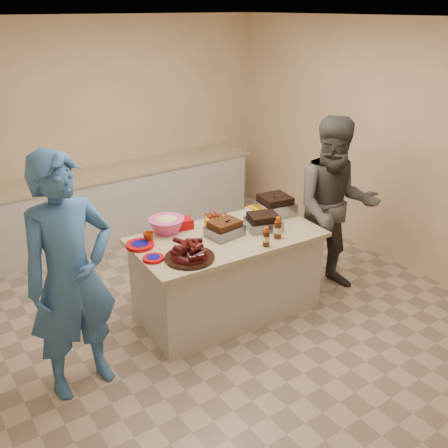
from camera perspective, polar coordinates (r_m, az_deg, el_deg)
room at (r=5.09m, az=-0.41°, el=-9.53°), size 4.50×5.00×2.70m
back_counter at (r=6.62m, az=-11.39°, el=2.53°), size 3.60×0.64×0.90m
island at (r=5.04m, az=0.33°, el=-9.91°), size 1.81×1.04×0.83m
rib_platter at (r=4.23m, az=-3.93°, el=-3.98°), size 0.46×0.46×0.17m
pulled_pork_tray at (r=4.63m, az=0.08°, el=-1.35°), size 0.34×0.27×0.10m
brisket_tray at (r=4.79m, az=4.46°, el=-0.54°), size 0.38×0.35×0.09m
roasting_pan at (r=5.15m, az=5.79°, el=1.18°), size 0.38×0.38×0.13m
coleslaw_bowl at (r=4.74m, az=-6.52°, el=-0.90°), size 0.36×0.36×0.23m
sausage_plate at (r=4.95m, az=-0.60°, el=0.35°), size 0.30×0.30×0.05m
mac_cheese_dish at (r=5.17m, az=4.26°, el=1.37°), size 0.30×0.23×0.07m
bbq_bottle_a at (r=4.45m, az=4.81°, el=-2.52°), size 0.07×0.07×0.18m
bbq_bottle_b at (r=4.61m, az=6.11°, el=-1.60°), size 0.07×0.07×0.21m
mustard_bottle at (r=4.77m, az=-1.96°, el=-0.56°), size 0.05×0.05×0.13m
sauce_bowl at (r=4.83m, az=-1.39°, el=-0.26°), size 0.13×0.05×0.13m
plate_stack_large at (r=4.49m, az=-9.57°, el=-2.56°), size 0.27×0.27×0.03m
plate_stack_small at (r=4.25m, az=-8.07°, el=-4.06°), size 0.19×0.19×0.03m
plastic_cup at (r=4.55m, az=-8.55°, el=-2.09°), size 0.11×0.10×0.10m
basket_stack at (r=4.80m, az=-4.76°, el=-0.48°), size 0.21×0.18×0.09m
guest_blue at (r=4.38m, az=-15.52°, el=-16.94°), size 0.90×1.99×0.46m
guest_gray at (r=5.58m, az=11.67°, el=-6.85°), size 1.77×2.02×0.69m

